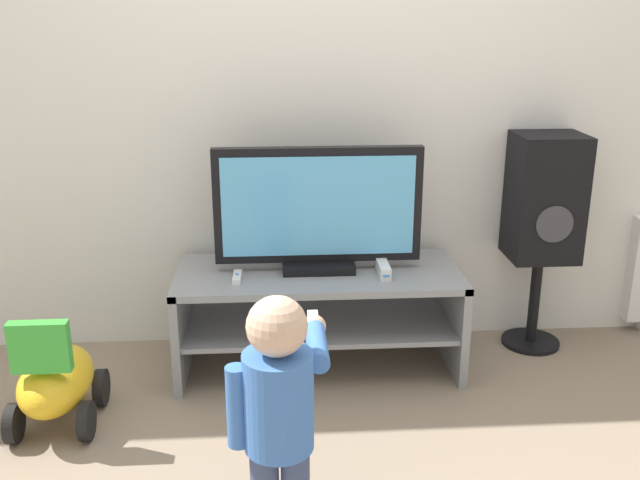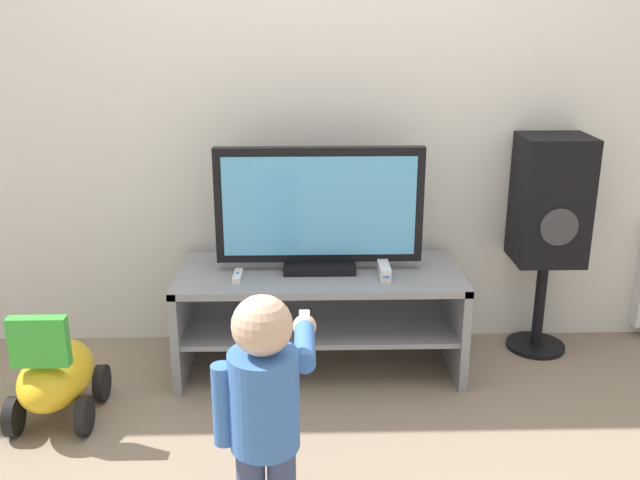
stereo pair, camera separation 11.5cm
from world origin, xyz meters
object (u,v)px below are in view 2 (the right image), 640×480
(child, at_px, (265,400))
(ride_on_toy, at_px, (56,376))
(remote_primary, at_px, (238,276))
(television, at_px, (319,211))
(speaker_tower, at_px, (550,207))
(game_console, at_px, (384,268))

(child, height_order, ride_on_toy, child)
(remote_primary, bearing_deg, child, -80.71)
(television, xyz_separation_m, speaker_tower, (1.04, 0.13, -0.03))
(television, height_order, speaker_tower, speaker_tower)
(ride_on_toy, bearing_deg, game_console, 14.99)
(game_console, bearing_deg, television, 165.16)
(child, relative_size, speaker_tower, 0.79)
(television, xyz_separation_m, remote_primary, (-0.35, -0.10, -0.25))
(television, xyz_separation_m, child, (-0.18, -1.11, -0.25))
(game_console, xyz_separation_m, speaker_tower, (0.76, 0.20, 0.21))
(game_console, bearing_deg, speaker_tower, 14.70)
(speaker_tower, height_order, ride_on_toy, speaker_tower)
(game_console, bearing_deg, child, -113.73)
(remote_primary, bearing_deg, speaker_tower, 9.55)
(remote_primary, distance_m, child, 1.02)
(television, height_order, ride_on_toy, television)
(game_console, bearing_deg, remote_primary, -177.00)
(game_console, height_order, child, child)
(television, distance_m, remote_primary, 0.44)
(game_console, distance_m, remote_primary, 0.62)
(game_console, relative_size, ride_on_toy, 0.42)
(child, bearing_deg, speaker_tower, 45.45)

